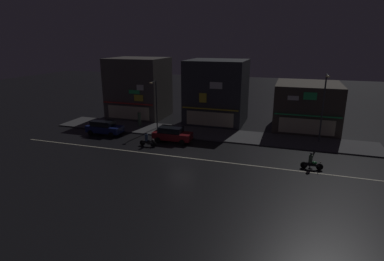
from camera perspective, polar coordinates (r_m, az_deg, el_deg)
The scene contains 14 objects.
ground_plane at distance 30.37m, azimuth -1.94°, elevation -4.91°, with size 140.00×140.00×0.00m, color black.
lane_divider_stripe at distance 30.37m, azimuth -1.94°, elevation -4.90°, with size 36.67×0.16×0.01m, color beige.
sidewalk_far at distance 37.70m, azimuth 2.26°, elevation -0.55°, with size 38.60×4.87×0.14m, color #4C4C4F.
storefront_left_block at distance 42.41m, azimuth 4.53°, elevation 7.05°, with size 7.66×7.21×8.44m.
storefront_center_block at distance 42.30m, azimuth 20.21°, elevation 4.24°, with size 7.75×8.71×5.77m.
storefront_right_block at distance 46.33m, azimuth -9.69°, elevation 7.69°, with size 7.85×6.95×8.50m.
streetlamp_west at distance 39.02m, azimuth -6.67°, elevation 5.54°, with size 0.44×1.64×6.05m.
streetlamp_mid at distance 35.97m, azimuth 22.90°, elevation 4.65°, with size 0.44×1.64×7.45m.
pedestrian_on_sidewalk at distance 41.13m, azimuth -9.59°, elevation 2.09°, with size 0.41×0.41×1.98m.
parked_car_near_kerb at distance 34.78m, azimuth -3.67°, elevation -0.64°, with size 4.30×1.98×1.67m.
parked_car_trailing at distance 38.85m, azimuth -15.75°, elevation 0.58°, with size 4.30×1.98×1.67m.
motorcycle_lead at distance 29.39m, azimuth 20.98°, elevation -5.45°, with size 1.90×0.60×1.52m.
motorcycle_following at distance 33.59m, azimuth -8.16°, elevation -1.82°, with size 1.90×0.60×1.52m.
traffic_cone at distance 35.72m, azimuth -2.82°, elevation -1.17°, with size 0.36×0.36×0.55m, color orange.
Camera 1 is at (9.70, -26.61, 10.96)m, focal length 29.19 mm.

